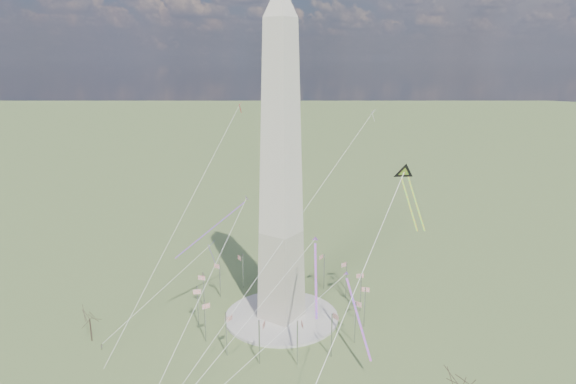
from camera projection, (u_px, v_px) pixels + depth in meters
The scene contains 13 objects.
ground at pixel (282, 318), 163.01m from camera, with size 2000.00×2000.00×0.00m, color #566633.
plaza at pixel (282, 317), 162.91m from camera, with size 36.00×36.00×0.80m, color #B2AAA3.
washington_monument at pixel (281, 170), 150.91m from camera, with size 15.56×15.56×100.00m.
flagpole_ring at pixel (281, 297), 161.18m from camera, with size 54.40×54.40×13.00m.
tree_far at pixel (89, 317), 147.83m from camera, with size 6.06×6.06×10.61m.
person_west at pixel (102, 347), 145.26m from camera, with size 0.78×0.61×1.61m, color gray.
kite_delta_black at pixel (405, 176), 142.95m from camera, with size 14.80×16.37×14.82m.
kite_diamond_purple at pixel (212, 247), 173.81m from camera, with size 1.99×2.95×8.97m.
kite_streamer_left at pixel (316, 266), 135.94m from camera, with size 12.59×18.18×14.39m.
kite_streamer_mid at pixel (223, 219), 153.93m from camera, with size 11.82×21.83×16.28m.
kite_streamer_right at pixel (354, 302), 143.39m from camera, with size 17.49×16.82×15.74m.
kite_small_red at pixel (240, 105), 198.72m from camera, with size 1.62×1.42×4.24m.
kite_small_white at pixel (373, 113), 182.78m from camera, with size 1.40×2.05×4.33m.
Camera 1 is at (86.25, -119.83, 79.89)m, focal length 32.00 mm.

